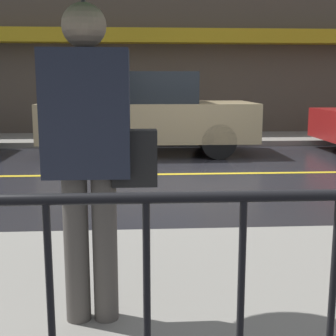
{
  "coord_description": "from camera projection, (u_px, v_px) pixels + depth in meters",
  "views": [
    {
      "loc": [
        -1.07,
        -7.27,
        1.44
      ],
      "look_at": [
        -0.7,
        -1.36,
        0.35
      ],
      "focal_mm": 50.0,
      "sensor_mm": 36.0,
      "label": 1
    }
  ],
  "objects": [
    {
      "name": "ground_plane",
      "position": [
        206.0,
        174.0,
        7.46
      ],
      "size": [
        80.0,
        80.0,
        0.0
      ],
      "primitive_type": "plane",
      "color": "black"
    },
    {
      "name": "sidewalk_near",
      "position": [
        315.0,
        310.0,
        2.87
      ],
      "size": [
        28.0,
        2.96,
        0.12
      ],
      "color": "gray",
      "rests_on": "ground_plane"
    },
    {
      "name": "sidewalk_far",
      "position": [
        182.0,
        139.0,
        11.59
      ],
      "size": [
        28.0,
        2.06,
        0.12
      ],
      "color": "gray",
      "rests_on": "ground_plane"
    },
    {
      "name": "lane_marking",
      "position": [
        206.0,
        174.0,
        7.46
      ],
      "size": [
        25.2,
        0.12,
        0.01
      ],
      "color": "gold",
      "rests_on": "ground_plane"
    },
    {
      "name": "building_storefront",
      "position": [
        178.0,
        29.0,
        12.22
      ],
      "size": [
        28.0,
        0.85,
        5.67
      ],
      "color": "#4C4238",
      "rests_on": "ground_plane"
    },
    {
      "name": "pedestrian",
      "position": [
        85.0,
        25.0,
        2.36
      ],
      "size": [
        0.95,
        0.95,
        2.11
      ],
      "rotation": [
        0.0,
        0.0,
        3.14
      ],
      "color": "#4C4742",
      "rests_on": "sidewalk_near"
    },
    {
      "name": "car_tan",
      "position": [
        146.0,
        113.0,
        9.45
      ],
      "size": [
        4.23,
        1.8,
        1.64
      ],
      "color": "tan",
      "rests_on": "ground_plane"
    }
  ]
}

